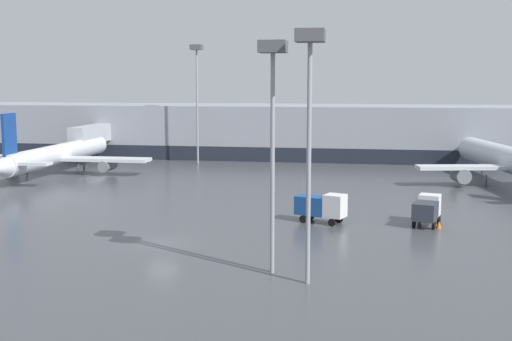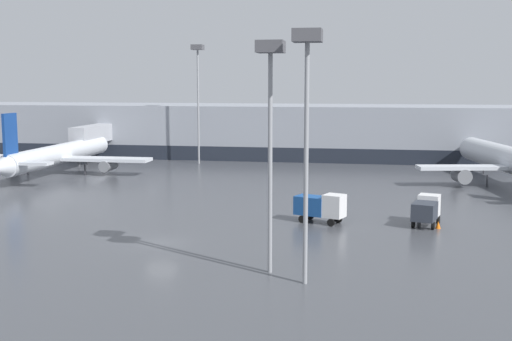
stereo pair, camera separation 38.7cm
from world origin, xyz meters
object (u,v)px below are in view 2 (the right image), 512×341
(service_truck_0, at_px, (426,209))
(apron_light_mast_0, at_px, (307,82))
(traffic_cone_2, at_px, (300,196))
(apron_light_mast_2, at_px, (198,70))
(traffic_cone_3, at_px, (438,225))
(apron_light_mast_1, at_px, (270,88))
(parked_jet_1, at_px, (57,155))
(service_truck_1, at_px, (321,206))

(service_truck_0, distance_m, apron_light_mast_0, 23.93)
(traffic_cone_2, bearing_deg, apron_light_mast_2, 123.44)
(traffic_cone_3, distance_m, apron_light_mast_2, 54.66)
(apron_light_mast_1, bearing_deg, apron_light_mast_2, 109.38)
(traffic_cone_2, relative_size, apron_light_mast_2, 0.04)
(service_truck_0, bearing_deg, traffic_cone_2, 64.88)
(apron_light_mast_1, relative_size, apron_light_mast_2, 0.84)
(parked_jet_1, bearing_deg, apron_light_mast_2, -48.30)
(traffic_cone_2, xyz_separation_m, apron_light_mast_1, (0.70, -27.66, 12.25))
(apron_light_mast_0, distance_m, apron_light_mast_2, 63.20)
(service_truck_1, height_order, apron_light_mast_2, apron_light_mast_2)
(traffic_cone_2, height_order, traffic_cone_3, traffic_cone_2)
(apron_light_mast_2, bearing_deg, parked_jet_1, -138.37)
(apron_light_mast_0, bearing_deg, apron_light_mast_1, 141.70)
(parked_jet_1, bearing_deg, apron_light_mast_1, -138.72)
(service_truck_1, bearing_deg, apron_light_mast_1, -76.95)
(service_truck_0, distance_m, service_truck_1, 9.59)
(apron_light_mast_0, height_order, apron_light_mast_1, apron_light_mast_0)
(parked_jet_1, height_order, service_truck_1, parked_jet_1)
(apron_light_mast_0, relative_size, apron_light_mast_1, 1.03)
(apron_light_mast_2, bearing_deg, apron_light_mast_0, -69.01)
(service_truck_0, xyz_separation_m, apron_light_mast_0, (-9.30, -18.83, 11.48))
(service_truck_0, relative_size, traffic_cone_2, 6.13)
(service_truck_0, distance_m, traffic_cone_2, 16.71)
(apron_light_mast_1, height_order, apron_light_mast_2, apron_light_mast_2)
(traffic_cone_2, xyz_separation_m, apron_light_mast_2, (-19.32, 29.26, 14.40))
(traffic_cone_2, height_order, apron_light_mast_0, apron_light_mast_0)
(service_truck_0, xyz_separation_m, traffic_cone_3, (0.97, -1.03, -1.19))
(traffic_cone_3, bearing_deg, apron_light_mast_0, -119.99)
(service_truck_1, xyz_separation_m, apron_light_mast_1, (-2.34, -16.21, 11.02))
(traffic_cone_3, bearing_deg, apron_light_mast_2, 128.62)
(parked_jet_1, height_order, traffic_cone_2, parked_jet_1)
(service_truck_1, distance_m, traffic_cone_2, 11.91)
(parked_jet_1, xyz_separation_m, apron_light_mast_1, (36.80, -42.01, 9.90))
(parked_jet_1, height_order, traffic_cone_3, parked_jet_1)
(traffic_cone_2, relative_size, apron_light_mast_1, 0.05)
(parked_jet_1, bearing_deg, service_truck_0, -117.33)
(service_truck_0, relative_size, apron_light_mast_0, 0.28)
(parked_jet_1, relative_size, traffic_cone_3, 53.21)
(parked_jet_1, relative_size, apron_light_mast_1, 2.24)
(service_truck_0, bearing_deg, apron_light_mast_1, 160.31)
(apron_light_mast_0, bearing_deg, service_truck_0, 63.71)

